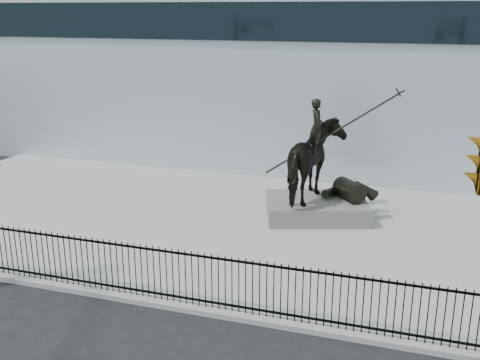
% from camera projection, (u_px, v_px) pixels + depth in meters
% --- Properties ---
extents(ground, '(120.00, 120.00, 0.00)m').
position_uv_depth(ground, '(181.00, 336.00, 13.44)').
color(ground, black).
rests_on(ground, ground).
extents(plaza, '(30.00, 12.00, 0.15)m').
position_uv_depth(plaza, '(260.00, 229.00, 19.79)').
color(plaza, gray).
rests_on(plaza, ground).
extents(building, '(44.00, 14.00, 9.00)m').
position_uv_depth(building, '(327.00, 67.00, 30.34)').
color(building, '#B3BAC3').
rests_on(building, ground).
extents(picket_fence, '(22.10, 0.10, 1.50)m').
position_uv_depth(picket_fence, '(199.00, 279.00, 14.32)').
color(picket_fence, black).
rests_on(picket_fence, plaza).
extents(statue_plinth, '(4.17, 3.44, 0.67)m').
position_uv_depth(statue_plinth, '(316.00, 208.00, 20.64)').
color(statue_plinth, '#63605B').
rests_on(statue_plinth, plaza).
extents(equestrian_statue, '(4.40, 3.44, 3.90)m').
position_uv_depth(equestrian_statue, '(320.00, 163.00, 20.13)').
color(equestrian_statue, black).
rests_on(equestrian_statue, statue_plinth).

